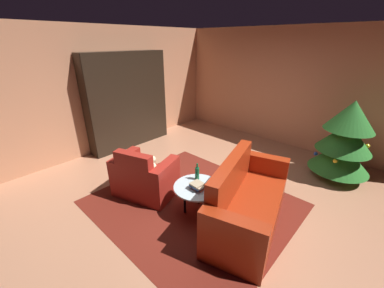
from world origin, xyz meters
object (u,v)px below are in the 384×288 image
at_px(decorated_tree, 345,140).
at_px(couch_red, 246,203).
at_px(coffee_table, 197,189).
at_px(bottle_on_table, 197,173).
at_px(book_stack_on_table, 197,186).
at_px(bookshelf_unit, 132,102).
at_px(armchair_red, 145,178).

bearing_deg(decorated_tree, couch_red, -105.58).
xyz_separation_m(coffee_table, bottle_on_table, (-0.13, 0.14, 0.15)).
distance_m(book_stack_on_table, bottle_on_table, 0.26).
bearing_deg(coffee_table, bookshelf_unit, 162.62).
height_order(coffee_table, bottle_on_table, bottle_on_table).
relative_size(bookshelf_unit, couch_red, 1.13).
xyz_separation_m(couch_red, coffee_table, (-0.64, -0.28, 0.08)).
height_order(bookshelf_unit, bottle_on_table, bookshelf_unit).
xyz_separation_m(bookshelf_unit, couch_red, (3.47, -0.60, -0.71)).
xyz_separation_m(armchair_red, bottle_on_table, (0.79, 0.39, 0.24)).
height_order(book_stack_on_table, bottle_on_table, bottle_on_table).
relative_size(bookshelf_unit, book_stack_on_table, 9.59).
distance_m(bookshelf_unit, bottle_on_table, 2.85).
relative_size(armchair_red, bottle_on_table, 4.17).
xyz_separation_m(coffee_table, decorated_tree, (1.25, 2.48, 0.35)).
bearing_deg(decorated_tree, armchair_red, -128.51).
bearing_deg(coffee_table, couch_red, 24.04).
height_order(bookshelf_unit, book_stack_on_table, bookshelf_unit).
relative_size(couch_red, bottle_on_table, 7.16).
bearing_deg(book_stack_on_table, couch_red, 28.99).
relative_size(bottle_on_table, decorated_tree, 0.18).
bearing_deg(book_stack_on_table, bottle_on_table, 132.94).
height_order(armchair_red, book_stack_on_table, armchair_red).
height_order(couch_red, book_stack_on_table, couch_red).
distance_m(bookshelf_unit, couch_red, 3.59).
height_order(bottle_on_table, decorated_tree, decorated_tree).
height_order(bookshelf_unit, coffee_table, bookshelf_unit).
distance_m(bookshelf_unit, armchair_red, 2.34).
bearing_deg(decorated_tree, bookshelf_unit, -158.68).
distance_m(bookshelf_unit, coffee_table, 3.04).
relative_size(couch_red, decorated_tree, 1.30).
relative_size(couch_red, book_stack_on_table, 8.47).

